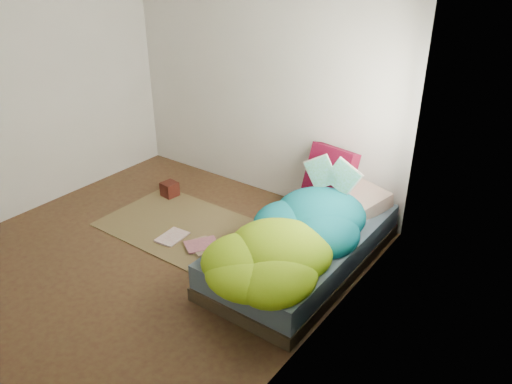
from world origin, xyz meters
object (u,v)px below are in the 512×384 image
at_px(pillow_magenta, 330,172).
at_px(wooden_box, 170,189).
at_px(bed, 303,249).
at_px(floor_book_b, 199,239).
at_px(floor_book_a, 164,234).
at_px(open_book, 332,165).

height_order(pillow_magenta, wooden_box, pillow_magenta).
xyz_separation_m(bed, floor_book_b, (-1.03, -0.28, -0.14)).
xyz_separation_m(wooden_box, floor_book_a, (0.57, -0.66, -0.07)).
bearing_deg(floor_book_b, bed, 47.82).
relative_size(open_book, floor_book_b, 1.47).
height_order(open_book, floor_book_b, open_book).
bearing_deg(floor_book_b, open_book, 69.76).
bearing_deg(floor_book_b, wooden_box, -176.95).
xyz_separation_m(bed, open_book, (-0.02, 0.49, 0.65)).
bearing_deg(open_book, pillow_magenta, 112.60).
relative_size(floor_book_a, floor_book_b, 0.98).
xyz_separation_m(bed, floor_book_a, (-1.38, -0.41, -0.14)).
height_order(open_book, wooden_box, open_book).
distance_m(open_book, wooden_box, 2.08).
bearing_deg(pillow_magenta, bed, -67.60).
height_order(wooden_box, floor_book_a, wooden_box).
relative_size(bed, floor_book_b, 6.44).
distance_m(bed, floor_book_b, 1.08).
bearing_deg(floor_book_a, floor_book_b, 16.76).
distance_m(pillow_magenta, wooden_box, 1.91).
xyz_separation_m(open_book, wooden_box, (-1.93, -0.24, -0.72)).
relative_size(pillow_magenta, open_book, 1.09).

